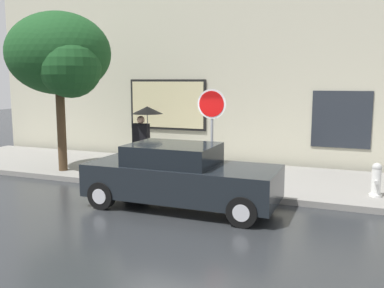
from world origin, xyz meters
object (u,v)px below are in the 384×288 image
(fire_hydrant, at_px, (376,180))
(street_tree, at_px, (60,56))
(pedestrian_with_umbrella, at_px, (145,121))
(parked_car, at_px, (180,177))
(stop_sign, at_px, (212,118))

(fire_hydrant, height_order, street_tree, street_tree)
(pedestrian_with_umbrella, height_order, street_tree, street_tree)
(parked_car, relative_size, street_tree, 0.92)
(pedestrian_with_umbrella, distance_m, stop_sign, 2.72)
(street_tree, relative_size, stop_sign, 1.87)
(street_tree, distance_m, stop_sign, 5.12)
(parked_car, relative_size, pedestrian_with_umbrella, 2.20)
(fire_hydrant, relative_size, stop_sign, 0.32)
(parked_car, bearing_deg, stop_sign, 80.07)
(parked_car, xyz_separation_m, pedestrian_with_umbrella, (-2.24, 2.53, 0.98))
(parked_car, bearing_deg, street_tree, 159.72)
(street_tree, height_order, stop_sign, street_tree)
(fire_hydrant, height_order, pedestrian_with_umbrella, pedestrian_with_umbrella)
(parked_car, bearing_deg, fire_hydrant, 26.25)
(parked_car, distance_m, pedestrian_with_umbrella, 3.52)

